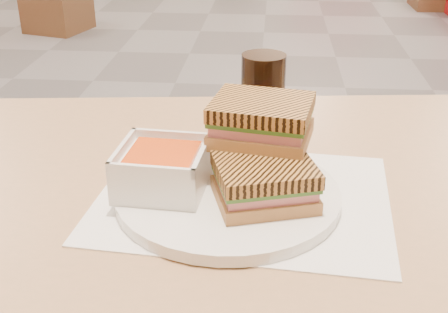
# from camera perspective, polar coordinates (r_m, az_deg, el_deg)

# --- Properties ---
(main_table) EXTENTS (1.27, 0.82, 0.75)m
(main_table) POSITION_cam_1_polar(r_m,az_deg,el_deg) (0.88, -4.93, -9.30)
(main_table) COLOR #AA7B52
(main_table) RESTS_ON ground
(tray_liner) EXTENTS (0.41, 0.33, 0.00)m
(tray_liner) POSITION_cam_1_polar(r_m,az_deg,el_deg) (0.78, 1.89, -3.99)
(tray_liner) COLOR white
(tray_liner) RESTS_ON main_table
(plate) EXTENTS (0.29, 0.29, 0.02)m
(plate) POSITION_cam_1_polar(r_m,az_deg,el_deg) (0.77, 0.39, -3.76)
(plate) COLOR white
(plate) RESTS_ON tray_liner
(soup_bowl) EXTENTS (0.12, 0.12, 0.06)m
(soup_bowl) POSITION_cam_1_polar(r_m,az_deg,el_deg) (0.76, -6.01, -1.35)
(soup_bowl) COLOR white
(soup_bowl) RESTS_ON plate
(panini_lower) EXTENTS (0.14, 0.13, 0.05)m
(panini_lower) POSITION_cam_1_polar(r_m,az_deg,el_deg) (0.73, 3.98, -2.53)
(panini_lower) COLOR #BB7D49
(panini_lower) RESTS_ON plate
(panini_upper) EXTENTS (0.14, 0.13, 0.06)m
(panini_upper) POSITION_cam_1_polar(r_m,az_deg,el_deg) (0.78, 3.67, 3.51)
(panini_upper) COLOR #BB7D49
(panini_upper) RESTS_ON panini_lower
(cola_glass) EXTENTS (0.07, 0.07, 0.15)m
(cola_glass) POSITION_cam_1_polar(r_m,az_deg,el_deg) (0.91, 3.79, 5.50)
(cola_glass) COLOR black
(cola_glass) RESTS_ON main_table
(bg_chair_0r) EXTENTS (0.51, 0.51, 0.46)m
(bg_chair_0r) POSITION_cam_1_polar(r_m,az_deg,el_deg) (4.86, -16.02, 14.39)
(bg_chair_0r) COLOR brown
(bg_chair_0r) RESTS_ON ground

